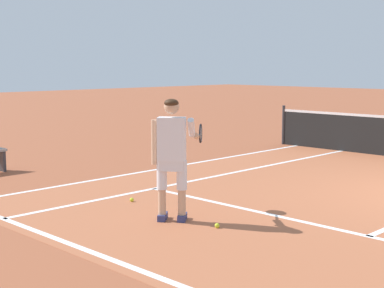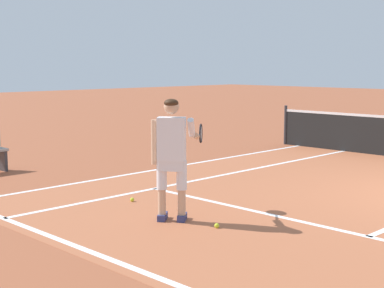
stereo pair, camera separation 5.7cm
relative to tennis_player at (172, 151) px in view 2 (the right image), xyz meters
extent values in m
cube|color=white|center=(2.35, 1.21, -0.99)|extent=(8.23, 0.10, 0.01)
cube|color=white|center=(-1.76, 2.99, -0.99)|extent=(0.10, 9.25, 0.01)
cube|color=white|center=(-3.14, 2.99, -0.99)|extent=(0.10, 9.25, 0.01)
cylinder|color=#333338|center=(-3.59, 7.61, -0.45)|extent=(0.08, 0.08, 1.07)
cube|color=navy|center=(-0.12, -0.08, -0.94)|extent=(0.26, 0.29, 0.09)
cube|color=navy|center=(0.10, 0.09, -0.94)|extent=(0.26, 0.29, 0.09)
cylinder|color=tan|center=(-0.10, -0.11, -0.72)|extent=(0.11, 0.11, 0.36)
cylinder|color=silver|center=(-0.10, -0.11, -0.33)|extent=(0.14, 0.14, 0.41)
cylinder|color=tan|center=(0.12, 0.06, -0.72)|extent=(0.11, 0.11, 0.36)
cylinder|color=silver|center=(0.12, 0.06, -0.33)|extent=(0.14, 0.14, 0.41)
cube|color=silver|center=(0.01, -0.03, -0.17)|extent=(0.39, 0.37, 0.20)
cube|color=white|center=(0.01, -0.03, 0.17)|extent=(0.43, 0.41, 0.60)
cylinder|color=tan|center=(-0.18, -0.18, 0.12)|extent=(0.09, 0.09, 0.62)
cylinder|color=white|center=(0.16, 0.21, 0.32)|extent=(0.23, 0.26, 0.29)
cylinder|color=tan|center=(0.06, 0.40, 0.18)|extent=(0.24, 0.28, 0.14)
sphere|color=tan|center=(0.01, -0.02, 0.62)|extent=(0.21, 0.21, 0.21)
ellipsoid|color=#382314|center=(0.02, -0.03, 0.67)|extent=(0.28, 0.28, 0.12)
cylinder|color=#232326|center=(-0.06, 0.58, 0.15)|extent=(0.15, 0.18, 0.03)
cylinder|color=black|center=(-0.15, 0.70, 0.15)|extent=(0.08, 0.09, 0.02)
torus|color=black|center=(-0.27, 0.84, 0.15)|extent=(0.20, 0.25, 0.30)
cylinder|color=silver|center=(-0.27, 0.84, 0.15)|extent=(0.16, 0.20, 0.25)
sphere|color=#CCE02D|center=(-1.28, 0.31, -0.96)|extent=(0.07, 0.07, 0.07)
sphere|color=#CCE02D|center=(0.71, 0.15, -0.96)|extent=(0.07, 0.07, 0.07)
cube|color=#38383D|center=(-5.34, 0.17, -0.78)|extent=(0.36, 0.06, 0.42)
camera|label=1|loc=(5.78, -5.48, 1.18)|focal=54.41mm
camera|label=2|loc=(5.82, -5.44, 1.18)|focal=54.41mm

